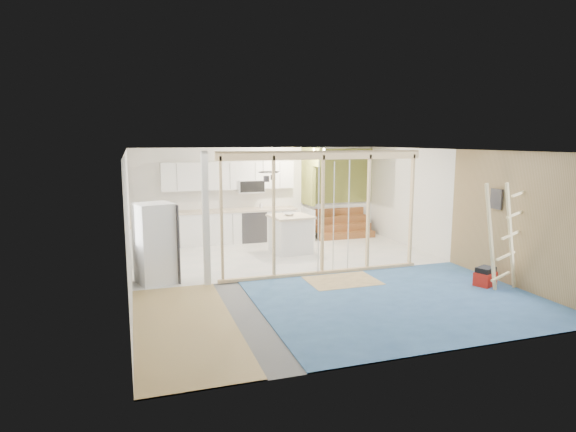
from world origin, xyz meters
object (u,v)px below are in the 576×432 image
object	(u,v)px
fridge	(156,244)
ladder	(503,237)
toolbox	(485,277)
island	(291,234)

from	to	relation	value
fridge	ladder	distance (m)	6.59
fridge	toolbox	bearing A→B (deg)	-37.51
fridge	island	world-z (taller)	fridge
fridge	ladder	size ratio (longest dim) A/B	0.79
island	ladder	world-z (taller)	ladder
island	ladder	size ratio (longest dim) A/B	0.52
island	ladder	xyz separation A→B (m)	(2.77, -4.15, 0.57)
island	toolbox	size ratio (longest dim) A/B	2.17
toolbox	ladder	bearing A→B (deg)	-102.92
island	ladder	distance (m)	5.02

